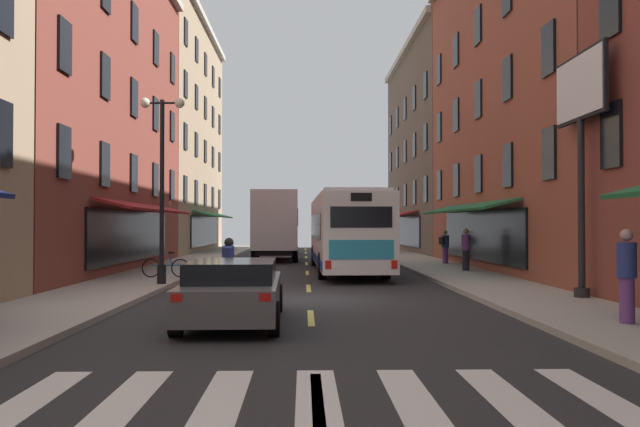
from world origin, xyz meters
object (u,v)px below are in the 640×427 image
(transit_bus, at_px, (346,231))
(pedestrian_far, at_px, (627,274))
(pedestrian_mid, at_px, (466,249))
(sedan_near, at_px, (282,244))
(motorcycle_rider, at_px, (229,272))
(bicycle_near, at_px, (166,267))
(street_lamp_twin, at_px, (162,181))
(sedan_mid, at_px, (233,290))
(pedestrian_near, at_px, (445,246))
(billboard_sign, at_px, (581,112))
(box_truck, at_px, (275,225))

(transit_bus, relative_size, pedestrian_far, 6.97)
(pedestrian_mid, bearing_deg, sedan_near, -117.20)
(sedan_near, xyz_separation_m, motorcycle_rider, (-0.60, -26.69, 0.02))
(transit_bus, height_order, bicycle_near, transit_bus)
(pedestrian_mid, xyz_separation_m, pedestrian_far, (-0.48, -14.12, 0.04))
(pedestrian_mid, height_order, street_lamp_twin, street_lamp_twin)
(sedan_mid, xyz_separation_m, pedestrian_near, (8.31, 17.87, 0.31))
(transit_bus, relative_size, bicycle_near, 7.31)
(pedestrian_far, bearing_deg, pedestrian_near, -59.96)
(motorcycle_rider, distance_m, pedestrian_mid, 12.12)
(transit_bus, bearing_deg, pedestrian_mid, -14.87)
(billboard_sign, height_order, bicycle_near, billboard_sign)
(sedan_mid, relative_size, pedestrian_far, 2.65)
(transit_bus, distance_m, pedestrian_near, 6.27)
(box_truck, relative_size, pedestrian_mid, 4.20)
(sedan_mid, xyz_separation_m, bicycle_near, (-3.47, 9.92, -0.17))
(billboard_sign, relative_size, pedestrian_near, 3.97)
(motorcycle_rider, xyz_separation_m, pedestrian_near, (8.92, 13.33, 0.27))
(pedestrian_near, bearing_deg, motorcycle_rider, -68.08)
(box_truck, distance_m, pedestrian_mid, 12.89)
(box_truck, height_order, bicycle_near, box_truck)
(street_lamp_twin, bearing_deg, box_truck, 79.26)
(motorcycle_rider, relative_size, street_lamp_twin, 0.35)
(sedan_near, bearing_deg, motorcycle_rider, -91.29)
(billboard_sign, height_order, street_lamp_twin, billboard_sign)
(pedestrian_mid, bearing_deg, pedestrian_near, -143.70)
(transit_bus, bearing_deg, box_truck, 111.48)
(pedestrian_near, relative_size, street_lamp_twin, 0.27)
(billboard_sign, distance_m, pedestrian_far, 5.97)
(sedan_mid, distance_m, pedestrian_mid, 15.29)
(motorcycle_rider, height_order, bicycle_near, motorcycle_rider)
(pedestrian_near, bearing_deg, street_lamp_twin, -81.69)
(pedestrian_mid, height_order, pedestrian_far, pedestrian_far)
(billboard_sign, distance_m, sedan_mid, 10.20)
(bicycle_near, height_order, street_lamp_twin, street_lamp_twin)
(billboard_sign, xyz_separation_m, street_lamp_twin, (-11.73, 4.14, -1.56))
(box_truck, distance_m, bicycle_near, 13.44)
(pedestrian_near, bearing_deg, box_truck, -154.83)
(box_truck, relative_size, sedan_near, 1.65)
(sedan_mid, bearing_deg, bicycle_near, 109.29)
(billboard_sign, height_order, pedestrian_far, billboard_sign)
(sedan_near, xyz_separation_m, pedestrian_near, (8.31, -13.37, 0.30))
(street_lamp_twin, bearing_deg, sedan_mid, -67.45)
(pedestrian_mid, relative_size, street_lamp_twin, 0.29)
(box_truck, relative_size, sedan_mid, 1.52)
(box_truck, height_order, sedan_mid, box_truck)
(bicycle_near, xyz_separation_m, pedestrian_far, (11.08, -11.05, 0.57))
(transit_bus, bearing_deg, bicycle_near, -147.05)
(billboard_sign, relative_size, bicycle_near, 3.70)
(sedan_mid, bearing_deg, pedestrian_far, -8.51)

